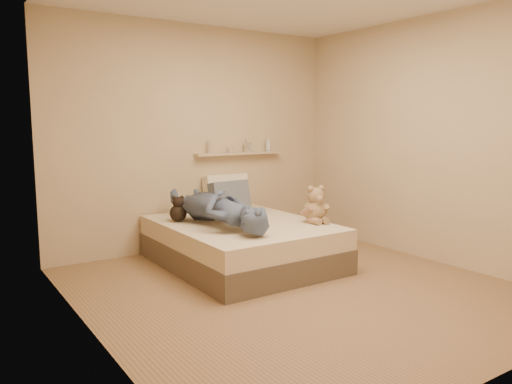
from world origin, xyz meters
TOP-DOWN VIEW (x-y plane):
  - room at (0.00, 0.00)m, footprint 3.80×3.80m
  - bed at (0.00, 0.93)m, footprint 1.50×1.90m
  - game_console at (-0.22, 0.36)m, footprint 0.20×0.11m
  - teddy_bear at (0.64, 0.49)m, footprint 0.32×0.32m
  - dark_plush at (-0.53, 1.32)m, footprint 0.18×0.18m
  - pillow_cream at (0.31, 1.76)m, footprint 0.55×0.25m
  - pillow_grey at (0.27, 1.62)m, footprint 0.52×0.26m
  - person at (-0.27, 0.93)m, footprint 0.57×1.54m
  - wall_shelf at (0.55, 1.84)m, footprint 1.20×0.12m
  - shelf_bottles at (0.72, 1.84)m, footprint 0.92×0.11m

SIDE VIEW (x-z plane):
  - bed at x=0.00m, z-range 0.00..0.45m
  - dark_plush at x=-0.53m, z-range 0.43..0.71m
  - teddy_bear at x=0.64m, z-range 0.42..0.81m
  - pillow_grey at x=0.27m, z-range 0.44..0.80m
  - game_console at x=-0.22m, z-range 0.59..0.65m
  - person at x=-0.27m, z-range 0.45..0.82m
  - pillow_cream at x=0.31m, z-range 0.44..0.86m
  - wall_shelf at x=0.55m, z-range 1.09..1.11m
  - shelf_bottles at x=0.72m, z-range 1.11..1.29m
  - room at x=0.00m, z-range -0.60..3.20m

